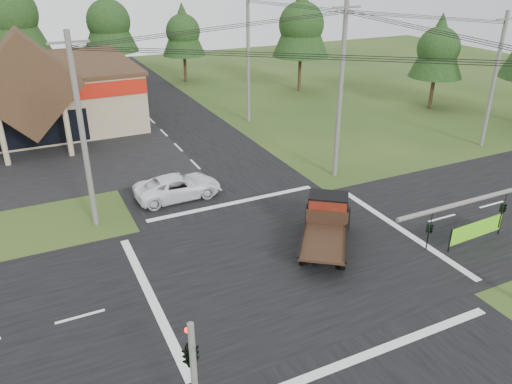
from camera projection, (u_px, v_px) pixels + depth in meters
ground at (290, 260)px, 24.69m from camera, size 120.00×120.00×0.00m
road_ns at (290, 260)px, 24.69m from camera, size 12.00×120.00×0.02m
road_ew at (290, 260)px, 24.69m from camera, size 120.00×12.00×0.02m
traffic_signal_corner at (190, 344)px, 14.28m from camera, size 0.53×2.48×4.40m
utility_pole_nw at (82, 132)px, 25.78m from camera, size 2.00×0.30×10.50m
utility_pole_ne at (340, 90)px, 31.86m from camera, size 2.00×0.30×11.50m
utility_pole_far at (494, 80)px, 37.65m from camera, size 2.00×0.30×10.20m
utility_pole_n at (248, 57)px, 43.34m from camera, size 2.00×0.30×11.20m
tree_row_c at (8, 11)px, 50.48m from camera, size 7.28×7.28×13.13m
tree_row_d at (108, 19)px, 55.80m from camera, size 6.16×6.16×11.11m
tree_row_e at (183, 30)px, 57.89m from camera, size 5.04×5.04×9.09m
tree_side_ne at (301, 22)px, 53.10m from camera, size 6.16×6.16×11.11m
tree_side_e_near at (439, 46)px, 47.04m from camera, size 5.04×5.04×9.09m
antique_flatbed_truck at (326, 226)px, 25.22m from camera, size 5.39×6.15×2.50m
roadside_banner at (476, 232)px, 25.88m from camera, size 3.89×0.30×1.33m
white_pickup at (178, 187)px, 30.85m from camera, size 5.39×2.61×1.48m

